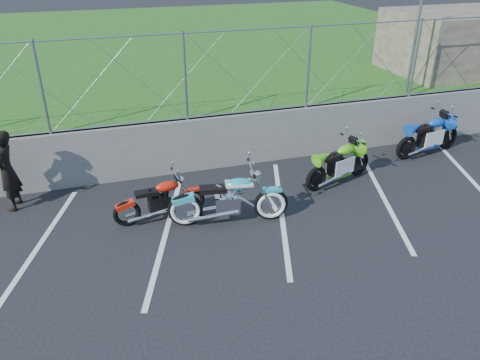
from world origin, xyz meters
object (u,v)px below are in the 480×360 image
object	(u,v)px
cruiser_turquoise	(230,201)
sportbike_blue	(429,137)
sportbike_green	(340,165)
naked_orange	(161,201)
person_standing	(7,171)

from	to	relation	value
cruiser_turquoise	sportbike_blue	xyz separation A→B (m)	(5.87, 1.66, -0.00)
sportbike_green	sportbike_blue	size ratio (longest dim) A/B	0.91
naked_orange	sportbike_blue	bearing A→B (deg)	3.99
sportbike_blue	cruiser_turquoise	bearing A→B (deg)	-173.92
cruiser_turquoise	person_standing	xyz separation A→B (m)	(-4.16, 1.89, 0.38)
naked_orange	sportbike_green	size ratio (longest dim) A/B	0.98
naked_orange	sportbike_green	world-z (taller)	sportbike_green
sportbike_blue	naked_orange	bearing A→B (deg)	179.25
sportbike_blue	person_standing	size ratio (longest dim) A/B	1.23
cruiser_turquoise	person_standing	size ratio (longest dim) A/B	1.39
naked_orange	person_standing	distance (m)	3.22
cruiser_turquoise	naked_orange	bearing A→B (deg)	167.01
naked_orange	sportbike_green	bearing A→B (deg)	0.09
sportbike_green	sportbike_blue	distance (m)	3.08
sportbike_blue	sportbike_green	bearing A→B (deg)	-175.47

